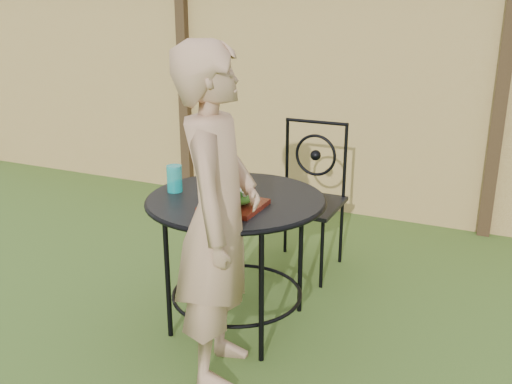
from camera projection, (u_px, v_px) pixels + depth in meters
ground at (188, 336)px, 2.99m from camera, size 60.00×60.00×0.00m
fence at (326, 97)px, 4.58m from camera, size 8.00×0.12×1.90m
patio_table at (236, 223)px, 2.94m from camera, size 0.92×0.92×0.72m
patio_chair at (307, 193)px, 3.66m from camera, size 0.46×0.46×0.95m
diner at (218, 220)px, 2.48m from camera, size 0.51×0.64×1.53m
salad_plate at (234, 206)px, 2.74m from camera, size 0.27×0.27×0.02m
salad at (234, 195)px, 2.72m from camera, size 0.21×0.21×0.08m
fork at (235, 169)px, 2.68m from camera, size 0.01×0.01×0.18m
drinking_glass at (175, 179)px, 2.97m from camera, size 0.08×0.08×0.14m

